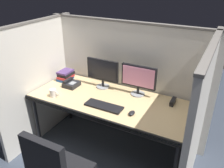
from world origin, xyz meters
TOP-DOWN VIEW (x-y plane):
  - ground_plane at (0.00, 0.00)m, footprint 8.00×8.00m
  - cubicle_partition_rear at (0.00, 0.74)m, footprint 2.21×0.06m
  - cubicle_partition_left at (-0.99, 0.20)m, footprint 0.06×1.41m
  - cubicle_partition_right at (0.99, 0.20)m, footprint 0.06×1.41m
  - desk at (0.00, 0.29)m, footprint 1.90×0.80m
  - monitor_left at (-0.24, 0.54)m, footprint 0.43×0.17m
  - monitor_right at (0.24, 0.57)m, footprint 0.43×0.17m
  - keyboard_main at (0.02, 0.12)m, footprint 0.43×0.15m
  - computer_mouse at (0.35, 0.13)m, footprint 0.06×0.10m
  - desk_phone at (-0.61, 0.37)m, footprint 0.17×0.19m
  - coffee_mug at (-0.63, 0.05)m, footprint 0.13×0.08m
  - book_stack at (-0.80, 0.50)m, footprint 0.16×0.23m
  - red_stapler at (0.67, 0.55)m, footprint 0.04×0.15m

SIDE VIEW (x-z plane):
  - ground_plane at x=0.00m, z-range 0.00..0.00m
  - desk at x=0.00m, z-range 0.32..1.06m
  - keyboard_main at x=0.02m, z-range 0.74..0.76m
  - computer_mouse at x=0.35m, z-range 0.74..0.77m
  - red_stapler at x=0.67m, z-range 0.74..0.80m
  - desk_phone at x=-0.61m, z-range 0.73..0.82m
  - coffee_mug at x=-0.63m, z-range 0.74..0.84m
  - cubicle_partition_rear at x=0.00m, z-range 0.00..1.58m
  - cubicle_partition_left at x=-0.99m, z-range 0.00..1.58m
  - cubicle_partition_right at x=0.99m, z-range 0.00..1.58m
  - book_stack at x=-0.80m, z-range 0.74..0.87m
  - monitor_left at x=-0.24m, z-range 0.77..1.14m
  - monitor_right at x=0.24m, z-range 0.77..1.14m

